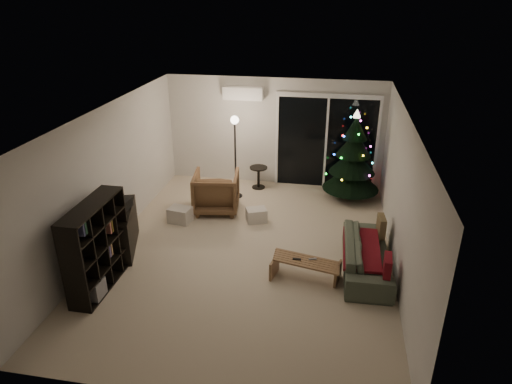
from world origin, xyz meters
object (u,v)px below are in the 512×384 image
Objects in this scene: bookshelf at (87,245)px; christmas_tree at (353,155)px; media_cabinet at (120,230)px; coffee_table at (306,269)px; sofa at (367,255)px; armchair at (216,192)px.

bookshelf is 5.72m from christmas_tree.
media_cabinet is 3.36m from coffee_table.
bookshelf is 4.47m from sofa.
christmas_tree is (4.06, 4.03, 0.30)m from bookshelf.
bookshelf is 0.70× the size of christmas_tree.
bookshelf is at bearing 104.01° from sofa.
christmas_tree is (2.77, 1.14, 0.58)m from armchair.
media_cabinet is 1.34× the size of armchair.
coffee_table is (3.33, 0.73, -0.53)m from bookshelf.
christmas_tree reaches higher than media_cabinet.
christmas_tree reaches higher than sofa.
christmas_tree is at bearing 90.34° from coffee_table.
coffee_table is (2.04, -2.16, -0.25)m from armchair.
coffee_table is at bearing -102.43° from christmas_tree.
bookshelf is at bearing -154.93° from coffee_table.
coffee_table is 3.48m from christmas_tree.
sofa is 1.07m from coffee_table.
coffee_table is at bearing -23.97° from media_cabinet.
bookshelf is 1.52× the size of armchair.
sofa is at bearing -16.89° from media_cabinet.
coffee_table is at bearing 112.96° from sofa.
bookshelf is at bearing 57.80° from armchair.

